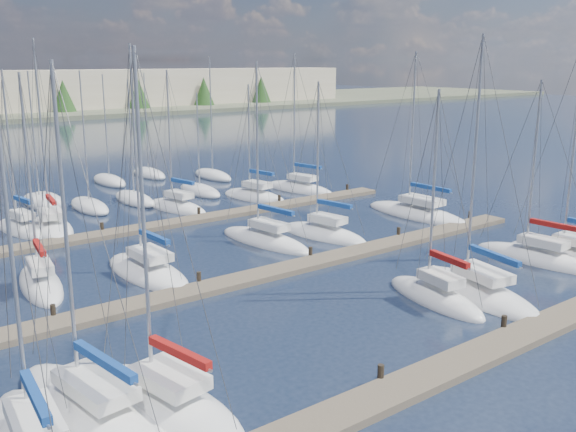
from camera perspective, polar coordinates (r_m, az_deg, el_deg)
ground at (r=76.66m, az=-21.45°, el=3.56°), size 400.00×400.00×0.00m
dock_near at (r=28.09m, az=15.41°, el=-12.31°), size 44.00×1.93×1.10m
dock_mid at (r=37.43m, az=-1.88°, el=-5.15°), size 44.00×1.93×1.10m
dock_far at (r=49.03m, az=-11.46°, el=-0.85°), size 44.00×1.93×1.10m
sailboat_b at (r=24.68m, az=-17.10°, el=-16.23°), size 4.20×9.85×13.01m
sailboat_i at (r=38.22m, az=-21.13°, el=-5.62°), size 3.22×7.67×12.38m
sailboat_m at (r=52.78m, az=11.36°, el=0.21°), size 3.27×10.04×13.66m
sailboat_e at (r=35.98m, az=16.32°, el=-6.46°), size 4.68×9.47×14.27m
sailboat_d at (r=34.58m, az=12.95°, el=-7.06°), size 3.21×7.15×11.61m
sailboat_c at (r=24.51m, az=-10.95°, el=-16.05°), size 4.36×8.46×13.45m
sailboat_o at (r=50.41m, az=-20.28°, el=-1.00°), size 3.95×8.09×14.53m
sailboat_n at (r=50.83m, az=-22.64°, el=-1.08°), size 2.98×6.93×12.40m
sailboat_q at (r=58.23m, az=-2.99°, el=1.72°), size 3.87×7.73×10.94m
sailboat_p at (r=54.68m, az=-9.85°, el=0.76°), size 3.60×7.38×12.22m
sailboat_f at (r=43.04m, az=21.16°, el=-3.52°), size 2.84×8.33×11.86m
sailboat_r at (r=61.76m, az=1.03°, el=2.44°), size 3.85×8.60×13.61m
sailboat_l at (r=45.74m, az=3.18°, el=-1.61°), size 3.71×7.81×11.57m
sailboat_j at (r=38.56m, az=-12.37°, el=-4.86°), size 3.18×8.38×13.88m
sailboat_k at (r=44.09m, az=-2.04°, el=-2.17°), size 3.33×8.67×12.92m
sailboat_g at (r=44.14m, az=24.05°, el=-3.38°), size 3.35×8.89×14.55m
distant_boats at (r=60.07m, az=-21.03°, el=1.30°), size 36.93×20.75×13.30m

